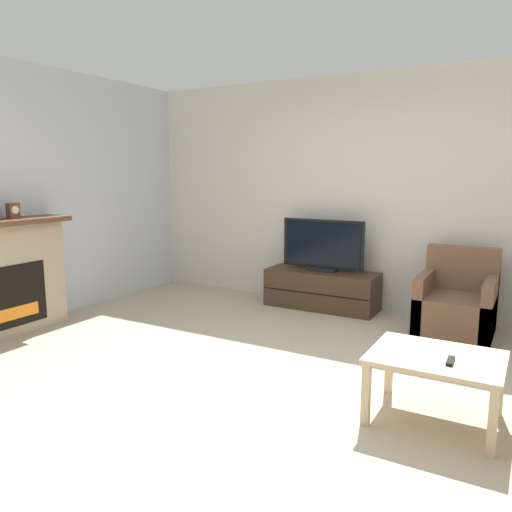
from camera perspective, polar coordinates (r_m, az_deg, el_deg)
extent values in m
plane|color=tan|center=(3.96, 3.55, -14.22)|extent=(24.00, 24.00, 0.00)
cube|color=beige|center=(5.90, 14.21, 6.92)|extent=(12.00, 0.06, 2.70)
cube|color=silver|center=(5.70, -25.59, 6.19)|extent=(0.06, 12.00, 2.70)
cube|color=tan|center=(5.46, -26.72, -2.52)|extent=(0.31, 1.15, 1.10)
cube|color=black|center=(5.35, -25.67, -4.10)|extent=(0.01, 0.63, 0.60)
cube|color=orange|center=(5.39, -25.53, -5.82)|extent=(0.01, 0.44, 0.12)
cube|color=brown|center=(5.35, -27.01, 3.45)|extent=(0.43, 1.27, 0.05)
cube|color=brown|center=(5.42, -26.02, 4.66)|extent=(0.07, 0.11, 0.15)
cylinder|color=white|center=(5.39, -25.80, 4.77)|extent=(0.00, 0.08, 0.08)
cube|color=#422D1E|center=(5.96, 7.52, -3.80)|extent=(1.31, 0.48, 0.45)
cube|color=black|center=(5.74, 6.61, -4.30)|extent=(1.29, 0.01, 0.01)
cube|color=black|center=(5.90, 7.57, -1.50)|extent=(0.35, 0.18, 0.04)
cube|color=black|center=(5.85, 7.64, 1.40)|extent=(0.99, 0.03, 0.56)
cube|color=black|center=(5.84, 7.58, 1.38)|extent=(0.91, 0.01, 0.51)
cube|color=brown|center=(5.32, 21.80, -6.30)|extent=(0.70, 0.76, 0.40)
cube|color=brown|center=(5.53, 22.53, -1.27)|extent=(0.70, 0.14, 0.45)
cube|color=brown|center=(5.34, 18.68, -4.95)|extent=(0.10, 0.76, 0.60)
cube|color=brown|center=(5.27, 25.11, -5.56)|extent=(0.10, 0.76, 0.60)
cube|color=#CCB289|center=(3.44, 19.91, -10.84)|extent=(0.81, 0.64, 0.03)
cube|color=#CCB289|center=(3.35, 12.46, -15.16)|extent=(0.05, 0.05, 0.41)
cube|color=#CCB289|center=(3.24, 25.42, -16.80)|extent=(0.05, 0.05, 0.41)
cube|color=#CCB289|center=(3.84, 14.98, -11.94)|extent=(0.05, 0.05, 0.41)
cube|color=#CCB289|center=(3.75, 26.11, -13.20)|extent=(0.05, 0.05, 0.41)
cube|color=black|center=(3.34, 21.34, -11.11)|extent=(0.05, 0.15, 0.02)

